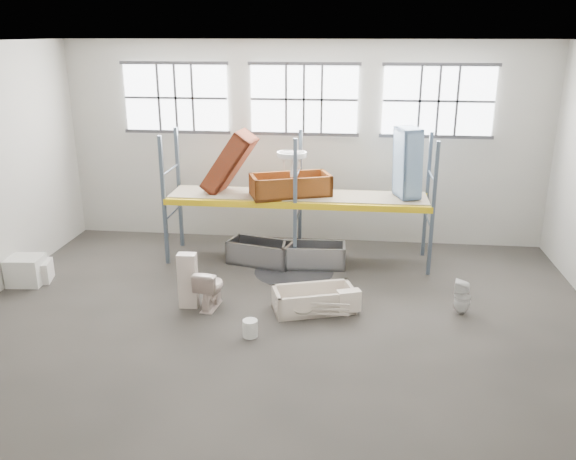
# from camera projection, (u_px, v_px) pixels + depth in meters

# --- Properties ---
(floor) EXTENTS (12.00, 10.00, 0.10)m
(floor) POSITION_uv_depth(u_px,v_px,m) (279.00, 331.00, 10.79)
(floor) COLOR #4A4640
(floor) RESTS_ON ground
(ceiling) EXTENTS (12.00, 10.00, 0.10)m
(ceiling) POSITION_uv_depth(u_px,v_px,m) (277.00, 39.00, 9.16)
(ceiling) COLOR silver
(ceiling) RESTS_ON ground
(wall_back) EXTENTS (12.00, 0.10, 5.00)m
(wall_back) POSITION_uv_depth(u_px,v_px,m) (304.00, 144.00, 14.73)
(wall_back) COLOR beige
(wall_back) RESTS_ON ground
(wall_front) EXTENTS (12.00, 0.10, 5.00)m
(wall_front) POSITION_uv_depth(u_px,v_px,m) (205.00, 347.00, 5.22)
(wall_front) COLOR #9C9B91
(wall_front) RESTS_ON ground
(window_left) EXTENTS (2.60, 0.04, 1.60)m
(window_left) POSITION_uv_depth(u_px,v_px,m) (176.00, 98.00, 14.61)
(window_left) COLOR white
(window_left) RESTS_ON wall_back
(window_mid) EXTENTS (2.60, 0.04, 1.60)m
(window_mid) POSITION_uv_depth(u_px,v_px,m) (304.00, 99.00, 14.27)
(window_mid) COLOR white
(window_mid) RESTS_ON wall_back
(window_right) EXTENTS (2.60, 0.04, 1.60)m
(window_right) POSITION_uv_depth(u_px,v_px,m) (438.00, 101.00, 13.93)
(window_right) COLOR white
(window_right) RESTS_ON wall_back
(rack_upright_la) EXTENTS (0.08, 0.08, 3.00)m
(rack_upright_la) POSITION_uv_depth(u_px,v_px,m) (164.00, 202.00, 13.34)
(rack_upright_la) COLOR slate
(rack_upright_la) RESTS_ON floor
(rack_upright_lb) EXTENTS (0.08, 0.08, 3.00)m
(rack_upright_lb) POSITION_uv_depth(u_px,v_px,m) (179.00, 188.00, 14.47)
(rack_upright_lb) COLOR slate
(rack_upright_lb) RESTS_ON floor
(rack_upright_ma) EXTENTS (0.08, 0.08, 3.00)m
(rack_upright_ma) POSITION_uv_depth(u_px,v_px,m) (295.00, 206.00, 13.02)
(rack_upright_ma) COLOR slate
(rack_upright_ma) RESTS_ON floor
(rack_upright_mb) EXTENTS (0.08, 0.08, 3.00)m
(rack_upright_mb) POSITION_uv_depth(u_px,v_px,m) (300.00, 192.00, 14.15)
(rack_upright_mb) COLOR slate
(rack_upright_mb) RESTS_ON floor
(rack_upright_ra) EXTENTS (0.08, 0.08, 3.00)m
(rack_upright_ra) POSITION_uv_depth(u_px,v_px,m) (433.00, 210.00, 12.70)
(rack_upright_ra) COLOR slate
(rack_upright_ra) RESTS_ON floor
(rack_upright_rb) EXTENTS (0.08, 0.08, 3.00)m
(rack_upright_rb) POSITION_uv_depth(u_px,v_px,m) (427.00, 196.00, 13.83)
(rack_upright_rb) COLOR slate
(rack_upright_rb) RESTS_ON floor
(rack_beam_front) EXTENTS (6.00, 0.10, 0.14)m
(rack_beam_front) POSITION_uv_depth(u_px,v_px,m) (295.00, 206.00, 13.02)
(rack_beam_front) COLOR yellow
(rack_beam_front) RESTS_ON floor
(rack_beam_back) EXTENTS (6.00, 0.10, 0.14)m
(rack_beam_back) POSITION_uv_depth(u_px,v_px,m) (300.00, 192.00, 14.15)
(rack_beam_back) COLOR yellow
(rack_beam_back) RESTS_ON floor
(shelf_deck) EXTENTS (5.90, 1.10, 0.03)m
(shelf_deck) POSITION_uv_depth(u_px,v_px,m) (298.00, 195.00, 13.56)
(shelf_deck) COLOR gray
(shelf_deck) RESTS_ON floor
(wet_patch) EXTENTS (1.80, 1.80, 0.00)m
(wet_patch) POSITION_uv_depth(u_px,v_px,m) (294.00, 272.00, 13.31)
(wet_patch) COLOR black
(wet_patch) RESTS_ON floor
(bathtub_beige) EXTENTS (1.69, 1.17, 0.45)m
(bathtub_beige) POSITION_uv_depth(u_px,v_px,m) (314.00, 299.00, 11.41)
(bathtub_beige) COLOR beige
(bathtub_beige) RESTS_ON floor
(cistern_spare) EXTENTS (0.49, 0.35, 0.42)m
(cistern_spare) POSITION_uv_depth(u_px,v_px,m) (349.00, 301.00, 11.23)
(cistern_spare) COLOR #F0DFCB
(cistern_spare) RESTS_ON bathtub_beige
(sink_in_tub) EXTENTS (0.53, 0.53, 0.15)m
(sink_in_tub) POSITION_uv_depth(u_px,v_px,m) (303.00, 310.00, 11.11)
(sink_in_tub) COLOR beige
(sink_in_tub) RESTS_ON bathtub_beige
(toilet_beige) EXTENTS (0.55, 0.85, 0.82)m
(toilet_beige) POSITION_uv_depth(u_px,v_px,m) (210.00, 288.00, 11.48)
(toilet_beige) COLOR silver
(toilet_beige) RESTS_ON floor
(cistern_tall) EXTENTS (0.37, 0.25, 1.11)m
(cistern_tall) POSITION_uv_depth(u_px,v_px,m) (188.00, 280.00, 11.46)
(cistern_tall) COLOR beige
(cistern_tall) RESTS_ON floor
(toilet_white) EXTENTS (0.37, 0.37, 0.68)m
(toilet_white) POSITION_uv_depth(u_px,v_px,m) (462.00, 297.00, 11.24)
(toilet_white) COLOR white
(toilet_white) RESTS_ON floor
(steel_tub_left) EXTENTS (1.61, 1.04, 0.54)m
(steel_tub_left) POSITION_uv_depth(u_px,v_px,m) (261.00, 252.00, 13.72)
(steel_tub_left) COLOR #989AA0
(steel_tub_left) RESTS_ON floor
(steel_tub_right) EXTENTS (1.47, 0.73, 0.53)m
(steel_tub_right) POSITION_uv_depth(u_px,v_px,m) (314.00, 255.00, 13.57)
(steel_tub_right) COLOR #B6B8BE
(steel_tub_right) RESTS_ON floor
(rust_tub_flat) EXTENTS (1.97, 1.40, 0.50)m
(rust_tub_flat) POSITION_uv_depth(u_px,v_px,m) (290.00, 185.00, 13.45)
(rust_tub_flat) COLOR #8A3E0E
(rust_tub_flat) RESTS_ON shelf_deck
(rust_tub_tilted) EXTENTS (1.35, 0.91, 1.54)m
(rust_tub_tilted) POSITION_uv_depth(u_px,v_px,m) (229.00, 163.00, 13.54)
(rust_tub_tilted) COLOR maroon
(rust_tub_tilted) RESTS_ON shelf_deck
(sink_on_shelf) EXTENTS (0.71, 0.57, 0.59)m
(sink_on_shelf) POSITION_uv_depth(u_px,v_px,m) (292.00, 176.00, 13.16)
(sink_on_shelf) COLOR white
(sink_on_shelf) RESTS_ON rust_tub_flat
(blue_tub_upright) EXTENTS (0.67, 0.83, 1.56)m
(blue_tub_upright) POSITION_uv_depth(u_px,v_px,m) (408.00, 163.00, 13.07)
(blue_tub_upright) COLOR #7B9EC7
(blue_tub_upright) RESTS_ON shelf_deck
(bucket) EXTENTS (0.32, 0.32, 0.31)m
(bucket) POSITION_uv_depth(u_px,v_px,m) (250.00, 328.00, 10.44)
(bucket) COLOR silver
(bucket) RESTS_ON floor
(carton_near) EXTENTS (0.76, 0.67, 0.61)m
(carton_near) POSITION_uv_depth(u_px,v_px,m) (26.00, 270.00, 12.60)
(carton_near) COLOR silver
(carton_near) RESTS_ON floor
(carton_far) EXTENTS (0.65, 0.65, 0.45)m
(carton_far) POSITION_uv_depth(u_px,v_px,m) (38.00, 271.00, 12.76)
(carton_far) COLOR silver
(carton_far) RESTS_ON floor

